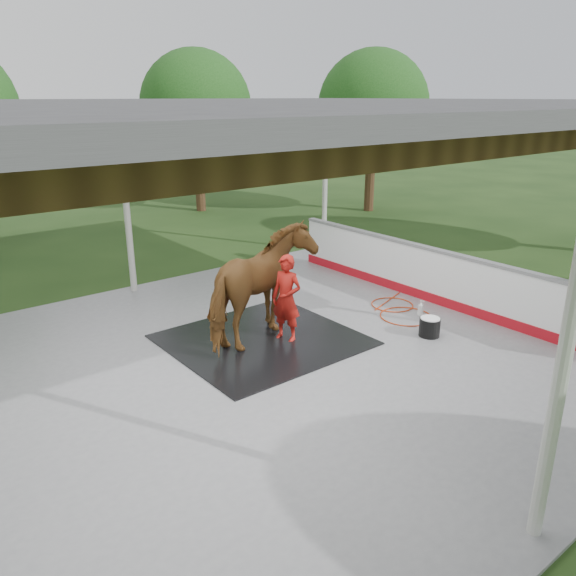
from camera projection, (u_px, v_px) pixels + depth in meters
ground at (258, 367)px, 9.07m from camera, size 100.00×100.00×0.00m
concrete_slab at (257, 366)px, 9.06m from camera, size 12.00×10.00×0.05m
pavilion_structure at (252, 111)px, 7.78m from camera, size 12.60×10.60×4.05m
dasher_board at (437, 278)px, 11.60m from camera, size 0.16×8.00×1.15m
tree_belt at (235, 121)px, 8.68m from camera, size 28.00×28.00×5.80m
rubber_mat at (263, 340)px, 9.95m from camera, size 3.13×2.93×0.02m
horse at (262, 286)px, 9.63m from camera, size 2.56×1.85×1.97m
handler at (286, 298)px, 9.74m from camera, size 0.54×0.66×1.55m
wash_bucket at (430, 327)px, 10.08m from camera, size 0.38×0.38×0.35m
soap_bottle_a at (421, 308)px, 11.01m from camera, size 0.16×0.16×0.32m
soap_bottle_b at (424, 324)px, 10.40m from camera, size 0.12×0.12×0.20m
hose_coil at (400, 311)px, 11.27m from camera, size 1.49×1.54×0.02m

